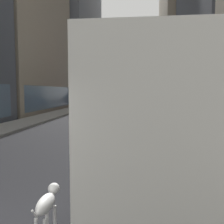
# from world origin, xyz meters

# --- Properties ---
(ground_plane) EXTENTS (120.00, 120.00, 0.00)m
(ground_plane) POSITION_xyz_m (0.00, 35.00, 0.00)
(ground_plane) COLOR black
(sidewalk_left) EXTENTS (2.40, 110.00, 0.15)m
(sidewalk_left) POSITION_xyz_m (-5.70, 35.00, 0.07)
(sidewalk_left) COLOR gray
(sidewalk_left) RESTS_ON ground
(sidewalk_right) EXTENTS (2.40, 110.00, 0.15)m
(sidewalk_right) POSITION_xyz_m (5.70, 35.00, 0.07)
(sidewalk_right) COLOR #ADA89E
(sidewalk_right) RESTS_ON ground
(building_left_far) EXTENTS (10.74, 21.41, 23.08)m
(building_left_far) POSITION_xyz_m (-11.90, 43.21, 11.53)
(building_left_far) COLOR slate
(building_left_far) RESTS_ON ground
(building_right_far) EXTENTS (10.50, 17.87, 34.29)m
(building_right_far) POSITION_xyz_m (11.90, 46.39, 17.14)
(building_right_far) COLOR #A0937F
(building_right_far) RESTS_ON ground
(transit_bus) EXTENTS (2.78, 11.53, 3.05)m
(transit_bus) POSITION_xyz_m (2.80, 5.45, 1.78)
(transit_bus) COLOR silver
(transit_bus) RESTS_ON ground
(car_blue_hatchback) EXTENTS (1.77, 4.44, 1.62)m
(car_blue_hatchback) POSITION_xyz_m (-2.80, 28.76, 0.82)
(car_blue_hatchback) COLOR #4C6BB7
(car_blue_hatchback) RESTS_ON ground
(car_grey_wagon) EXTENTS (1.77, 4.75, 1.62)m
(car_grey_wagon) POSITION_xyz_m (-2.80, 46.50, 0.82)
(car_grey_wagon) COLOR slate
(car_grey_wagon) RESTS_ON ground
(car_silver_sedan) EXTENTS (1.85, 4.00, 1.62)m
(car_silver_sedan) POSITION_xyz_m (1.20, 37.86, 0.82)
(car_silver_sedan) COLOR #B7BABF
(car_silver_sedan) RESTS_ON ground
(box_truck) EXTENTS (2.30, 7.50, 3.05)m
(box_truck) POSITION_xyz_m (-1.20, 20.13, 1.67)
(box_truck) COLOR #A51919
(box_truck) RESTS_ON ground
(dalmatian_dog) EXTENTS (0.22, 0.96, 0.72)m
(dalmatian_dog) POSITION_xyz_m (0.82, 0.76, 0.51)
(dalmatian_dog) COLOR white
(dalmatian_dog) RESTS_ON ground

